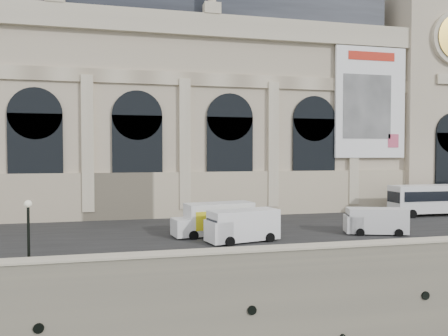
{
  "coord_description": "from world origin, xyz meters",
  "views": [
    {
      "loc": [
        -5.49,
        -24.9,
        13.07
      ],
      "look_at": [
        5.37,
        22.0,
        11.39
      ],
      "focal_mm": 35.0,
      "sensor_mm": 36.0,
      "label": 1
    }
  ],
  "objects_px": {
    "bus_right": "(440,198)",
    "van_c": "(373,221)",
    "lamp_left": "(29,237)",
    "van_b": "(240,226)",
    "box_truck": "(215,219)"
  },
  "relations": [
    {
      "from": "bus_right",
      "to": "van_c",
      "type": "bearing_deg",
      "value": -148.19
    },
    {
      "from": "bus_right",
      "to": "lamp_left",
      "type": "distance_m",
      "value": 42.68
    },
    {
      "from": "bus_right",
      "to": "van_b",
      "type": "height_order",
      "value": "bus_right"
    },
    {
      "from": "bus_right",
      "to": "van_c",
      "type": "distance_m",
      "value": 16.1
    },
    {
      "from": "box_truck",
      "to": "van_c",
      "type": "bearing_deg",
      "value": -10.95
    },
    {
      "from": "bus_right",
      "to": "lamp_left",
      "type": "relative_size",
      "value": 2.74
    },
    {
      "from": "box_truck",
      "to": "lamp_left",
      "type": "xyz_separation_m",
      "value": [
        -13.05,
        -8.76,
        0.73
      ]
    },
    {
      "from": "bus_right",
      "to": "box_truck",
      "type": "bearing_deg",
      "value": -167.71
    },
    {
      "from": "bus_right",
      "to": "lamp_left",
      "type": "height_order",
      "value": "lamp_left"
    },
    {
      "from": "van_c",
      "to": "lamp_left",
      "type": "xyz_separation_m",
      "value": [
        -26.42,
        -6.18,
        0.97
      ]
    },
    {
      "from": "van_b",
      "to": "box_truck",
      "type": "xyz_separation_m",
      "value": [
        -1.31,
        3.18,
        0.1
      ]
    },
    {
      "from": "van_b",
      "to": "lamp_left",
      "type": "height_order",
      "value": "lamp_left"
    },
    {
      "from": "van_b",
      "to": "box_truck",
      "type": "distance_m",
      "value": 3.44
    },
    {
      "from": "bus_right",
      "to": "van_b",
      "type": "relative_size",
      "value": 1.94
    },
    {
      "from": "bus_right",
      "to": "van_c",
      "type": "height_order",
      "value": "bus_right"
    }
  ]
}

